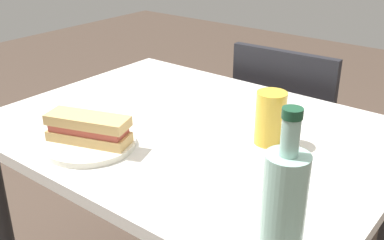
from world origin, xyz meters
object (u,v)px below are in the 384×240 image
at_px(plate_near, 90,144).
at_px(knife_near, 96,131).
at_px(dining_table, 192,168).
at_px(beer_glass, 270,118).
at_px(chair_far, 289,139).
at_px(baguette_sandwich_near, 88,129).
at_px(water_bottle, 283,207).

height_order(plate_near, knife_near, knife_near).
xyz_separation_m(dining_table, plate_near, (-0.13, -0.25, 0.14)).
bearing_deg(beer_glass, plate_near, -139.01).
height_order(chair_far, baguette_sandwich_near, chair_far).
relative_size(chair_far, knife_near, 4.94).
distance_m(chair_far, beer_glass, 0.68).
bearing_deg(knife_near, water_bottle, -12.12).
bearing_deg(baguette_sandwich_near, dining_table, 62.74).
bearing_deg(beer_glass, knife_near, -145.79).
bearing_deg(beer_glass, baguette_sandwich_near, -139.01).
distance_m(baguette_sandwich_near, water_bottle, 0.57).
xyz_separation_m(plate_near, knife_near, (-0.03, 0.04, 0.01)).
bearing_deg(baguette_sandwich_near, chair_far, 81.17).
bearing_deg(baguette_sandwich_near, knife_near, 121.60).
height_order(dining_table, knife_near, knife_near).
height_order(baguette_sandwich_near, beer_glass, beer_glass).
bearing_deg(plate_near, baguette_sandwich_near, 0.00).
xyz_separation_m(chair_far, knife_near, (-0.16, -0.80, 0.29)).
bearing_deg(dining_table, beer_glass, 12.32).
bearing_deg(beer_glass, water_bottle, -58.37).
relative_size(plate_near, baguette_sandwich_near, 1.03).
bearing_deg(dining_table, plate_near, -117.26).
distance_m(knife_near, water_bottle, 0.61).
xyz_separation_m(plate_near, beer_glass, (0.33, 0.29, 0.06)).
height_order(chair_far, knife_near, chair_far).
distance_m(chair_far, baguette_sandwich_near, 0.91).
xyz_separation_m(water_bottle, beer_glass, (-0.23, 0.37, -0.04)).
xyz_separation_m(dining_table, water_bottle, (0.44, -0.33, 0.24)).
height_order(baguette_sandwich_near, knife_near, baguette_sandwich_near).
bearing_deg(baguette_sandwich_near, plate_near, 0.00).
relative_size(dining_table, plate_near, 4.74).
bearing_deg(plate_near, water_bottle, -8.31).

